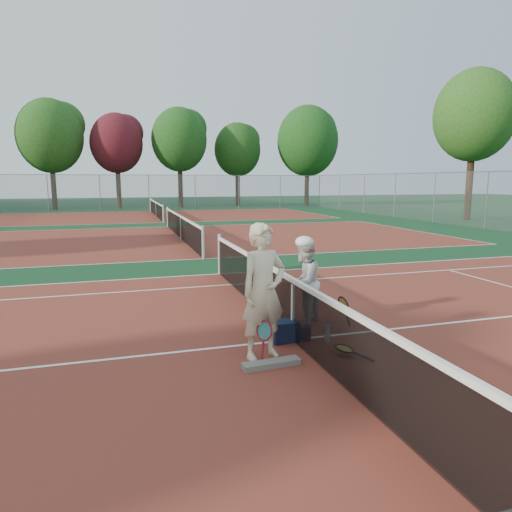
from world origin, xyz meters
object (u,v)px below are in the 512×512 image
(racket_red, at_px, (264,342))
(racket_black_held, at_px, (343,313))
(player_b, at_px, (304,282))
(player_a, at_px, (263,292))
(sports_bag_navy, at_px, (284,331))
(sports_bag_purple, at_px, (300,333))
(net_main, at_px, (293,309))
(water_bottle, at_px, (327,333))
(racket_spare, at_px, (344,351))

(racket_red, bearing_deg, racket_black_held, -17.73)
(player_b, height_order, racket_red, player_b)
(player_a, distance_m, racket_red, 0.71)
(player_a, relative_size, sports_bag_navy, 4.61)
(sports_bag_purple, bearing_deg, net_main, 166.49)
(player_b, relative_size, racket_black_held, 2.67)
(player_a, height_order, player_b, player_a)
(player_b, bearing_deg, racket_red, 12.55)
(racket_red, distance_m, sports_bag_purple, 1.12)
(player_b, bearing_deg, sports_bag_navy, 11.73)
(player_a, xyz_separation_m, racket_black_held, (1.72, 0.84, -0.69))
(net_main, bearing_deg, water_bottle, -26.66)
(sports_bag_navy, bearing_deg, net_main, 7.81)
(sports_bag_navy, bearing_deg, racket_spare, -51.48)
(racket_spare, distance_m, sports_bag_navy, 1.03)
(net_main, bearing_deg, player_a, -140.79)
(racket_black_held, distance_m, sports_bag_navy, 1.24)
(net_main, height_order, water_bottle, net_main)
(player_b, xyz_separation_m, water_bottle, (0.00, -0.99, -0.61))
(player_a, bearing_deg, player_b, 32.48)
(net_main, relative_size, sports_bag_navy, 25.83)
(racket_red, bearing_deg, water_bottle, -25.90)
(racket_spare, xyz_separation_m, water_bottle, (0.00, 0.58, 0.08))
(racket_red, relative_size, racket_spare, 1.00)
(water_bottle, bearing_deg, net_main, 153.34)
(sports_bag_navy, bearing_deg, water_bottle, -19.47)
(racket_red, height_order, water_bottle, racket_red)
(net_main, relative_size, sports_bag_purple, 37.60)
(sports_bag_navy, bearing_deg, sports_bag_purple, -1.94)
(racket_spare, bearing_deg, water_bottle, -39.04)
(sports_bag_purple, bearing_deg, player_a, -146.95)
(sports_bag_purple, bearing_deg, sports_bag_navy, 178.06)
(sports_bag_navy, relative_size, water_bottle, 1.42)
(racket_spare, distance_m, sports_bag_purple, 0.88)
(racket_red, height_order, sports_bag_purple, racket_red)
(sports_bag_purple, distance_m, water_bottle, 0.43)
(racket_red, bearing_deg, net_main, -2.12)
(racket_red, bearing_deg, racket_spare, -52.05)
(racket_red, relative_size, racket_black_held, 1.04)
(racket_spare, bearing_deg, sports_bag_purple, -14.01)
(player_b, distance_m, racket_red, 1.97)
(racket_spare, relative_size, water_bottle, 1.98)
(racket_spare, relative_size, sports_bag_purple, 2.04)
(player_a, xyz_separation_m, water_bottle, (1.16, 0.30, -0.83))
(racket_black_held, bearing_deg, net_main, 0.23)
(sports_bag_purple, bearing_deg, racket_spare, -65.21)
(player_b, bearing_deg, racket_spare, 51.66)
(net_main, height_order, racket_black_held, net_main)
(player_a, xyz_separation_m, sports_bag_purple, (0.79, 0.52, -0.86))
(racket_red, distance_m, racket_black_held, 2.05)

